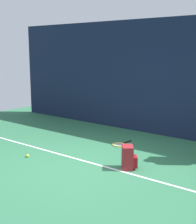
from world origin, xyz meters
TOP-DOWN VIEW (x-y plane):
  - ground_plane at (0.00, 0.00)m, footprint 12.00×12.00m
  - back_fence at (0.00, 3.00)m, footprint 10.00×0.10m
  - court_line at (0.00, 0.23)m, footprint 9.00×0.05m
  - tennis_racket at (-0.27, 1.58)m, footprint 0.36×0.63m
  - backpack at (0.70, 0.42)m, footprint 0.38×0.38m
  - tennis_ball_near_player at (-1.29, -0.32)m, footprint 0.07×0.07m

SIDE VIEW (x-z plane):
  - ground_plane at x=0.00m, z-range 0.00..0.00m
  - court_line at x=0.00m, z-range 0.00..0.00m
  - tennis_racket at x=-0.27m, z-range 0.00..0.03m
  - tennis_ball_near_player at x=-1.29m, z-range 0.00..0.07m
  - backpack at x=0.70m, z-range -0.01..0.43m
  - back_fence at x=0.00m, z-range 0.00..2.98m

